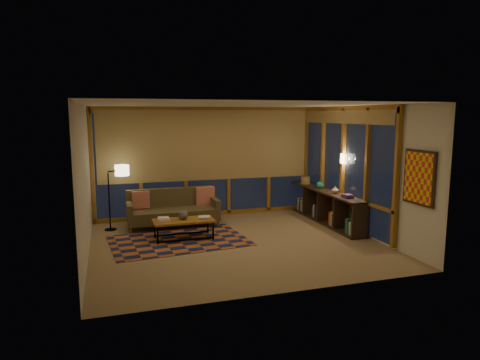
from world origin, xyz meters
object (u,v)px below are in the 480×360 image
object	(u,v)px
sofa	(173,209)
bookshelf	(325,206)
coffee_table	(184,229)
floor_lamp	(109,198)

from	to	relation	value
sofa	bookshelf	bearing A→B (deg)	-10.89
sofa	coffee_table	xyz separation A→B (m)	(0.06, -1.06, -0.21)
sofa	floor_lamp	world-z (taller)	floor_lamp
coffee_table	sofa	bearing A→B (deg)	92.53
sofa	coffee_table	bearing A→B (deg)	-87.55
floor_lamp	bookshelf	world-z (taller)	floor_lamp
sofa	floor_lamp	distance (m)	1.41
floor_lamp	bookshelf	distance (m)	4.92
floor_lamp	bookshelf	bearing A→B (deg)	-33.43
sofa	bookshelf	distance (m)	3.54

